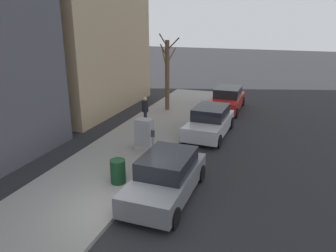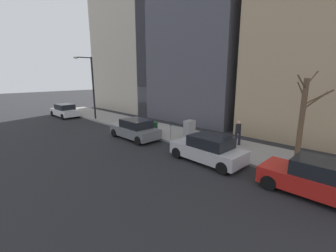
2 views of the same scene
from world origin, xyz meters
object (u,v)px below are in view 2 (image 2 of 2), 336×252
streetlamp (91,83)px  pedestrian_near_meter (238,131)px  parked_car_red (319,179)px  bare_tree (302,117)px  trash_bin (154,127)px  office_block_center (211,4)px  parking_meter (171,128)px  parked_car_white (65,111)px  office_tower_right (150,6)px  utility_box (189,130)px  parked_car_grey (135,129)px  parked_car_silver (208,149)px

streetlamp → pedestrian_near_meter: size_ratio=3.92×
parked_car_red → bare_tree: bare_tree is taller
trash_bin → office_block_center: 15.97m
parking_meter → pedestrian_near_meter: bearing=-62.9°
streetlamp → parked_car_red: bearing=-93.6°
parked_car_white → parking_meter: (1.52, -15.82, 0.24)m
trash_bin → office_tower_right: size_ratio=0.03×
parking_meter → bare_tree: bare_tree is taller
utility_box → bare_tree: (1.31, -6.83, 1.70)m
parking_meter → streetlamp: bearing=90.8°
parked_car_white → utility_box: (2.37, -16.88, 0.11)m
parked_car_grey → trash_bin: bearing=-1.9°
parked_car_red → pedestrian_near_meter: pedestrian_near_meter is taller
parked_car_grey → trash_bin: (1.90, -0.08, -0.14)m
streetlamp → utility_box: bearing=-85.4°
parking_meter → office_tower_right: (11.27, 14.89, 13.39)m
parked_car_silver → streetlamp: 16.30m
utility_box → pedestrian_near_meter: 3.41m
parked_car_red → parked_car_silver: (0.02, 5.29, 0.00)m
parked_car_white → parking_meter: 15.90m
parked_car_white → streetlamp: size_ratio=0.65×
parked_car_red → bare_tree: (3.67, 1.73, 1.81)m
parked_car_white → streetlamp: bearing=-73.0°
parked_car_red → streetlamp: 21.49m
parked_car_white → bare_tree: bearing=-81.9°
parked_car_red → bare_tree: 4.44m
trash_bin → office_tower_right: bearing=49.3°
parked_car_white → utility_box: size_ratio=2.95×
trash_bin → parked_car_silver: bearing=-106.3°
parked_car_grey → office_block_center: size_ratio=0.17×
utility_box → trash_bin: utility_box is taller
utility_box → parked_car_silver: bearing=-125.6°
parked_car_silver → parking_meter: bearing=72.9°
parked_car_white → utility_box: 17.05m
parked_car_red → streetlamp: size_ratio=0.65×
streetlamp → office_block_center: size_ratio=0.26×
parked_car_red → office_tower_right: bearing=62.9°
parked_car_white → parking_meter: size_ratio=3.13×
streetlamp → pedestrian_near_meter: (2.32, -15.78, -2.93)m
parked_car_silver → office_block_center: (12.43, 8.83, 11.71)m
parked_car_red → streetlamp: bearing=86.8°
streetlamp → bare_tree: streetlamp is taller
office_tower_right → parked_car_grey: bearing=-135.5°
utility_box → bare_tree: size_ratio=0.29×
pedestrian_near_meter → office_block_center: size_ratio=0.07×
utility_box → parked_car_grey: bearing=123.7°
bare_tree → office_tower_right: 27.23m
bare_tree → office_tower_right: (9.11, 22.77, 11.82)m
office_block_center → parking_meter: bearing=-157.7°
office_tower_right → office_block_center: bearing=-91.8°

